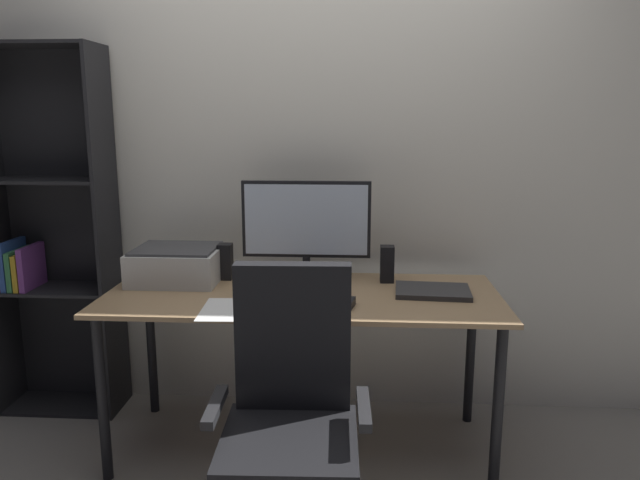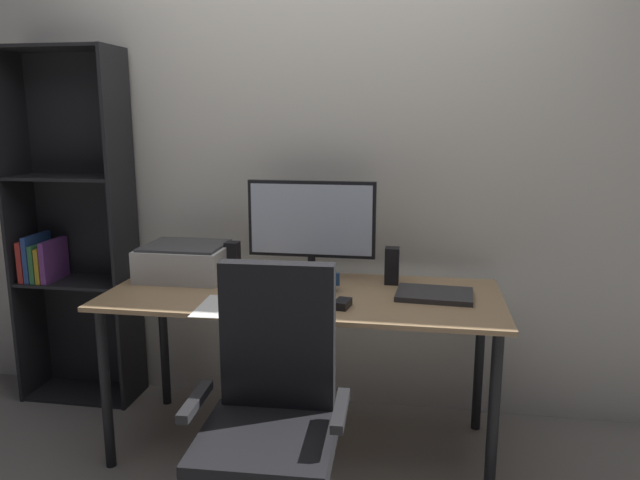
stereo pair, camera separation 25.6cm
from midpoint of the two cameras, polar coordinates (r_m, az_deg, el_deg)
ground_plane at (r=2.94m, az=1.08°, el=-18.95°), size 12.00×12.00×0.00m
back_wall at (r=3.06m, az=2.64°, el=7.92°), size 6.40×0.10×2.60m
desk at (r=2.67m, az=1.13°, el=-6.64°), size 1.72×0.72×0.74m
monitor at (r=2.79m, az=1.74°, el=1.53°), size 0.60×0.20×0.47m
keyboard at (r=2.45m, az=-0.57°, el=-6.18°), size 0.29×0.12×0.02m
mouse at (r=2.45m, az=5.16°, el=-6.08°), size 0.07×0.10×0.03m
coffee_mug at (r=2.66m, az=3.38°, el=-3.83°), size 0.10×0.09×0.10m
laptop at (r=2.65m, az=13.53°, el=-5.07°), size 0.33×0.25×0.02m
speaker_left at (r=2.90m, az=-5.79°, el=-1.86°), size 0.06×0.07×0.17m
speaker_right at (r=2.80m, az=9.45°, el=-2.45°), size 0.06×0.07×0.17m
printer at (r=2.92m, az=-10.18°, el=-1.99°), size 0.40×0.34×0.16m
paper_sheet at (r=2.47m, az=-6.10°, el=-6.31°), size 0.22×0.31×0.00m
office_chair at (r=2.12m, az=-1.06°, el=-17.69°), size 0.54×0.54×1.01m
bookshelf at (r=3.37m, az=-20.44°, el=0.60°), size 0.60×0.28×1.83m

